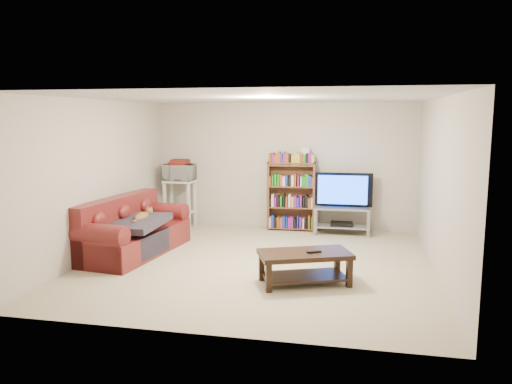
% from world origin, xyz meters
% --- Properties ---
extents(floor, '(5.00, 5.00, 0.00)m').
position_xyz_m(floor, '(0.00, 0.00, 0.00)').
color(floor, '#C3B691').
rests_on(floor, ground).
extents(ceiling, '(5.00, 5.00, 0.00)m').
position_xyz_m(ceiling, '(0.00, 0.00, 2.40)').
color(ceiling, white).
rests_on(ceiling, ground).
extents(wall_back, '(5.00, 0.00, 5.00)m').
position_xyz_m(wall_back, '(0.00, 2.50, 1.20)').
color(wall_back, beige).
rests_on(wall_back, ground).
extents(wall_front, '(5.00, 0.00, 5.00)m').
position_xyz_m(wall_front, '(0.00, -2.50, 1.20)').
color(wall_front, beige).
rests_on(wall_front, ground).
extents(wall_left, '(0.00, 5.00, 5.00)m').
position_xyz_m(wall_left, '(-2.50, 0.00, 1.20)').
color(wall_left, beige).
rests_on(wall_left, ground).
extents(wall_right, '(0.00, 5.00, 5.00)m').
position_xyz_m(wall_right, '(2.50, 0.00, 1.20)').
color(wall_right, beige).
rests_on(wall_right, ground).
extents(sofa, '(1.14, 2.16, 0.89)m').
position_xyz_m(sofa, '(-2.07, 0.14, 0.31)').
color(sofa, maroon).
rests_on(sofa, floor).
extents(blanket, '(0.85, 1.07, 0.18)m').
position_xyz_m(blanket, '(-1.90, -0.03, 0.53)').
color(blanket, '#302B36').
rests_on(blanket, sofa).
extents(cat, '(0.29, 0.59, 0.17)m').
position_xyz_m(cat, '(-1.88, 0.16, 0.59)').
color(cat, brown).
rests_on(cat, sofa).
extents(coffee_table, '(1.29, 0.97, 0.42)m').
position_xyz_m(coffee_table, '(0.78, -0.77, 0.29)').
color(coffee_table, black).
rests_on(coffee_table, floor).
extents(remote, '(0.19, 0.14, 0.02)m').
position_xyz_m(remote, '(0.90, -0.78, 0.43)').
color(remote, black).
rests_on(remote, coffee_table).
extents(tv_stand, '(1.01, 0.47, 0.50)m').
position_xyz_m(tv_stand, '(1.15, 2.13, 0.34)').
color(tv_stand, '#999EA3').
rests_on(tv_stand, floor).
extents(television, '(1.08, 0.16, 0.62)m').
position_xyz_m(television, '(1.15, 2.13, 0.81)').
color(television, black).
rests_on(television, tv_stand).
extents(dvd_player, '(0.41, 0.29, 0.06)m').
position_xyz_m(dvd_player, '(1.15, 2.13, 0.19)').
color(dvd_player, black).
rests_on(dvd_player, tv_stand).
extents(bookshelf, '(0.91, 0.31, 1.30)m').
position_xyz_m(bookshelf, '(0.19, 2.29, 0.67)').
color(bookshelf, brown).
rests_on(bookshelf, floor).
extents(shelf_clutter, '(0.66, 0.22, 0.28)m').
position_xyz_m(shelf_clutter, '(0.29, 2.30, 1.40)').
color(shelf_clutter, silver).
rests_on(shelf_clutter, bookshelf).
extents(microwave_stand, '(0.59, 0.44, 0.92)m').
position_xyz_m(microwave_stand, '(-1.97, 2.11, 0.59)').
color(microwave_stand, silver).
rests_on(microwave_stand, floor).
extents(microwave, '(0.58, 0.41, 0.31)m').
position_xyz_m(microwave, '(-1.97, 2.11, 1.08)').
color(microwave, silver).
rests_on(microwave, microwave_stand).
extents(game_boxes, '(0.35, 0.31, 0.05)m').
position_xyz_m(game_boxes, '(-1.97, 2.11, 1.26)').
color(game_boxes, maroon).
rests_on(game_boxes, microwave).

